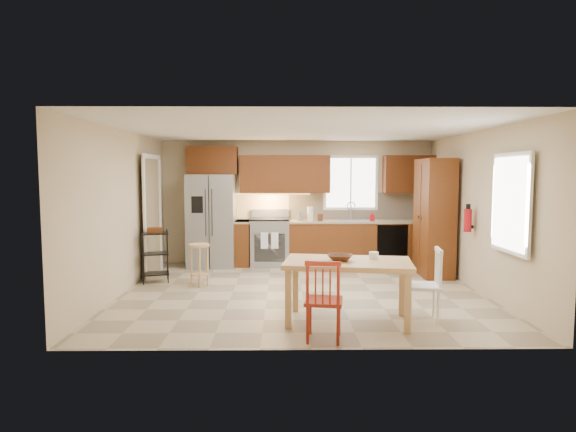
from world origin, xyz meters
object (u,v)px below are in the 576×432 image
Objects in this scene: bar_stool at (199,265)px; utility_cart at (155,256)px; chair_red at (324,299)px; table_bowl at (340,261)px; range_stove at (270,243)px; table_jar at (374,257)px; fire_extinguisher at (468,220)px; soap_bottle at (372,216)px; refrigerator at (212,221)px; pantry at (434,218)px; dining_table at (347,292)px; chair_white at (423,285)px.

bar_stool is 0.86m from utility_cart.
table_bowl is (0.25, 0.65, 0.31)m from chair_red.
table_jar is (1.39, -3.63, 0.33)m from range_stove.
utility_cart is (-1.90, -1.50, -0.02)m from range_stove.
fire_extinguisher reaches higher than utility_cart.
table_jar is at bearing -100.24° from soap_bottle.
pantry is at bearing -12.62° from refrigerator.
refrigerator is 4.38m from table_jar.
utility_cart is (-2.96, 2.23, 0.07)m from dining_table.
refrigerator is 9.53× the size of soap_bottle.
soap_bottle is at bearing 8.21° from chair_white.
table_bowl is at bearing -60.10° from refrigerator.
refrigerator is 5.83× the size of table_bowl.
table_jar is (-0.64, -3.54, -0.21)m from soap_bottle.
chair_white reaches higher than bar_stool.
refrigerator reaches higher than chair_red.
refrigerator reaches higher than table_jar.
pantry reaches higher than soap_bottle.
soap_bottle is 0.21× the size of chair_white.
bar_stool is (-2.16, 1.92, -0.03)m from dining_table.
pantry is 3.42m from table_bowl.
chair_red is 3.88m from utility_cart.
table_bowl is at bearing 101.39° from chair_white.
pantry is 6.73× the size of table_bowl.
utility_cart is (-5.08, 0.54, -0.66)m from fire_extinguisher.
refrigerator is 3.18m from soap_bottle.
refrigerator is 1.98× the size of range_stove.
pantry is 2.38× the size of utility_cart.
range_stove is 0.44× the size of pantry.
chair_white reaches higher than table_jar.
dining_table is at bearing -141.57° from fire_extinguisher.
table_jar is (-0.61, 0.05, 0.34)m from chair_white.
chair_white is at bearing -61.40° from range_stove.
range_stove is at bearing 2.99° from refrigerator.
range_stove is 1.04× the size of utility_cart.
fire_extinguisher is at bearing -59.47° from soap_bottle.
range_stove is 1.02× the size of chair_white.
bar_stool is 0.79× the size of utility_cart.
range_stove is at bearing 37.25° from chair_white.
soap_bottle reaches higher than range_stove.
dining_table is 11.86× the size of table_jar.
fire_extinguisher is 2.77× the size of table_jar.
soap_bottle is at bearing 83.61° from dining_table.
dining_table is (-0.98, -3.64, -0.62)m from soap_bottle.
soap_bottle is 0.12× the size of dining_table.
fire_extinguisher is (3.18, -2.04, 0.64)m from range_stove.
bar_stool is at bearing -88.57° from refrigerator.
chair_red is 3.14m from bar_stool.
utility_cart is (-2.86, 2.23, -0.32)m from table_bowl.
table_bowl is at bearing -126.47° from pantry.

